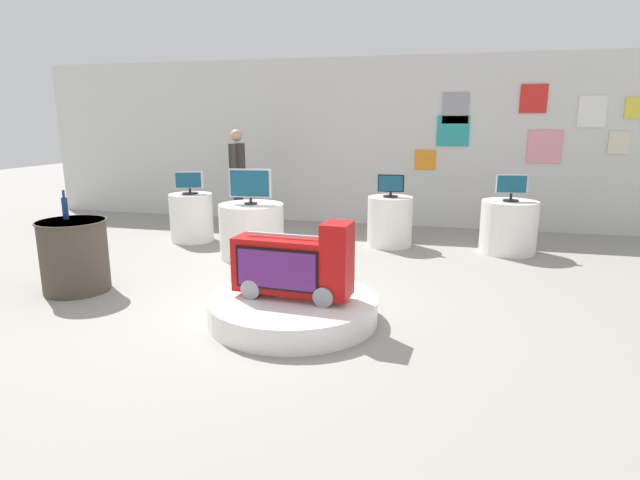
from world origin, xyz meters
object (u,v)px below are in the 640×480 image
object	(u,v)px
main_display_pedestal	(293,309)
tv_on_right_rear	(391,186)
display_pedestal_right_rear	(390,221)
tv_on_left_rear	(250,185)
bottle_on_side_table	(65,207)
display_pedestal_center_rear	(192,217)
display_pedestal_left_rear	(252,231)
novelty_firetruck_tv	(294,266)
tv_on_far_right	(512,187)
tv_on_center_rear	(189,183)
display_pedestal_far_right	(508,227)
shopper_browsing_near_truck	(238,171)
side_table_round	(74,255)

from	to	relation	value
main_display_pedestal	tv_on_right_rear	xyz separation A→B (m)	(0.53, 3.21, 0.79)
display_pedestal_right_rear	tv_on_left_rear	bearing A→B (deg)	-146.81
main_display_pedestal	bottle_on_side_table	bearing A→B (deg)	173.03
display_pedestal_center_rear	tv_on_right_rear	world-z (taller)	tv_on_right_rear
main_display_pedestal	display_pedestal_left_rear	xyz separation A→B (m)	(-1.21, 2.08, 0.25)
novelty_firetruck_tv	display_pedestal_right_rear	distance (m)	3.27
tv_on_far_right	novelty_firetruck_tv	bearing A→B (deg)	-124.08
tv_on_left_rear	tv_on_center_rear	xyz separation A→B (m)	(-1.27, 0.71, -0.09)
display_pedestal_center_rear	display_pedestal_far_right	xyz separation A→B (m)	(4.68, 0.42, 0.00)
tv_on_center_rear	tv_on_right_rear	size ratio (longest dim) A/B	1.05
display_pedestal_right_rear	tv_on_right_rear	size ratio (longest dim) A/B	1.92
display_pedestal_left_rear	tv_on_right_rear	world-z (taller)	tv_on_right_rear
display_pedestal_left_rear	tv_on_left_rear	distance (m)	0.63
display_pedestal_center_rear	tv_on_center_rear	xyz separation A→B (m)	(-0.00, -0.00, 0.54)
novelty_firetruck_tv	tv_on_right_rear	xyz separation A→B (m)	(0.51, 3.22, 0.37)
display_pedestal_far_right	bottle_on_side_table	bearing A→B (deg)	-149.31
tv_on_center_rear	bottle_on_side_table	bearing A→B (deg)	-94.15
main_display_pedestal	bottle_on_side_table	size ratio (longest dim) A/B	5.01
display_pedestal_center_rear	tv_on_center_rear	size ratio (longest dim) A/B	1.84
display_pedestal_left_rear	tv_on_right_rear	xyz separation A→B (m)	(1.74, 1.13, 0.53)
tv_on_right_rear	shopper_browsing_near_truck	world-z (taller)	shopper_browsing_near_truck
side_table_round	display_pedestal_right_rear	bearing A→B (deg)	43.87
tv_on_center_rear	tv_on_right_rear	world-z (taller)	tv_on_center_rear
tv_on_center_rear	shopper_browsing_near_truck	size ratio (longest dim) A/B	0.24
display_pedestal_center_rear	tv_on_right_rear	bearing A→B (deg)	7.96
tv_on_center_rear	tv_on_right_rear	bearing A→B (deg)	8.03
tv_on_right_rear	side_table_round	bearing A→B (deg)	-136.17
tv_on_left_rear	display_pedestal_right_rear	size ratio (longest dim) A/B	0.78
tv_on_far_right	bottle_on_side_table	distance (m)	5.65
display_pedestal_far_right	tv_on_right_rear	bearing A→B (deg)	179.99
tv_on_center_rear	shopper_browsing_near_truck	distance (m)	1.15
novelty_firetruck_tv	tv_on_center_rear	distance (m)	3.77
tv_on_left_rear	tv_on_center_rear	bearing A→B (deg)	150.74
side_table_round	bottle_on_side_table	bearing A→B (deg)	148.25
novelty_firetruck_tv	display_pedestal_far_right	xyz separation A→B (m)	(2.18, 3.22, -0.16)
display_pedestal_center_rear	bottle_on_side_table	distance (m)	2.53
novelty_firetruck_tv	display_pedestal_center_rear	distance (m)	3.76
novelty_firetruck_tv	main_display_pedestal	bearing A→B (deg)	158.15
tv_on_center_rear	display_pedestal_far_right	distance (m)	4.73
display_pedestal_far_right	shopper_browsing_near_truck	size ratio (longest dim) A/B	0.46
side_table_round	tv_on_right_rear	bearing A→B (deg)	43.83
shopper_browsing_near_truck	tv_on_left_rear	bearing A→B (deg)	-62.49
tv_on_center_rear	tv_on_far_right	world-z (taller)	tv_on_far_right
display_pedestal_center_rear	shopper_browsing_near_truck	bearing A→B (deg)	73.55
tv_on_left_rear	display_pedestal_center_rear	bearing A→B (deg)	150.59
display_pedestal_far_right	novelty_firetruck_tv	bearing A→B (deg)	-124.05
display_pedestal_center_rear	side_table_round	size ratio (longest dim) A/B	0.94
main_display_pedestal	shopper_browsing_near_truck	xyz separation A→B (m)	(-2.16, 3.89, 0.87)
novelty_firetruck_tv	display_pedestal_right_rear	bearing A→B (deg)	81.08
tv_on_left_rear	tv_on_far_right	bearing A→B (deg)	18.35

